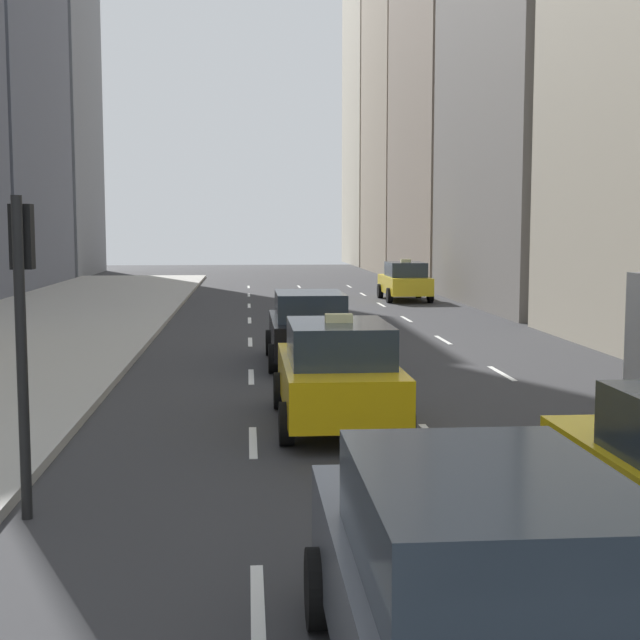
{
  "coord_description": "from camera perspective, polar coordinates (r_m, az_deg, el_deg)",
  "views": [
    {
      "loc": [
        -0.27,
        0.69,
        3.24
      ],
      "look_at": [
        0.95,
        15.5,
        1.71
      ],
      "focal_mm": 50.0,
      "sensor_mm": 36.0,
      "label": 1
    }
  ],
  "objects": [
    {
      "name": "taxi_third",
      "position": [
        40.25,
        5.45,
        2.51
      ],
      "size": [
        2.02,
        4.4,
        1.87
      ],
      "color": "yellow",
      "rests_on": "ground"
    },
    {
      "name": "sidewalk_left",
      "position": [
        27.34,
        -18.91,
        -1.08
      ],
      "size": [
        8.0,
        66.0,
        0.15
      ],
      "primitive_type": "cube",
      "color": "#ADAAA3",
      "rests_on": "ground"
    },
    {
      "name": "sedan_silver_behind",
      "position": [
        21.31,
        -0.7,
        -0.46
      ],
      "size": [
        2.02,
        4.49,
        1.74
      ],
      "color": "black",
      "rests_on": "ground"
    },
    {
      "name": "sedan_black_near",
      "position": [
        6.11,
        10.02,
        -16.84
      ],
      "size": [
        2.02,
        4.61,
        1.76
      ],
      "color": "#565B66",
      "rests_on": "ground"
    },
    {
      "name": "traffic_light_pole",
      "position": [
        10.37,
        -18.53,
        0.98
      ],
      "size": [
        0.24,
        0.42,
        3.6
      ],
      "color": "black",
      "rests_on": "ground"
    },
    {
      "name": "taxi_lead",
      "position": [
        14.65,
        1.13,
        -3.39
      ],
      "size": [
        2.02,
        4.4,
        1.87
      ],
      "color": "yellow",
      "rests_on": "ground"
    },
    {
      "name": "lane_markings",
      "position": [
        22.72,
        2.62,
        -2.3
      ],
      "size": [
        5.72,
        56.0,
        0.01
      ],
      "color": "white",
      "rests_on": "ground"
    }
  ]
}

